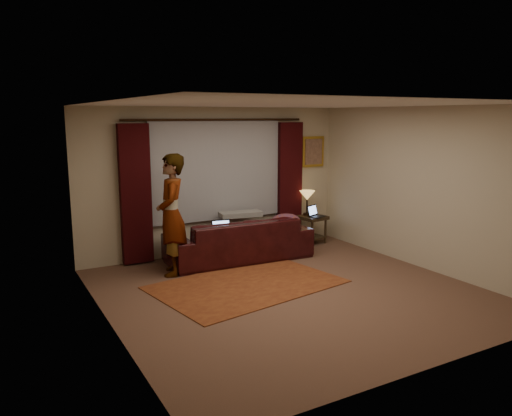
{
  "coord_description": "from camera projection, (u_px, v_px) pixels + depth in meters",
  "views": [
    {
      "loc": [
        -3.71,
        -5.62,
        2.45
      ],
      "look_at": [
        0.1,
        1.2,
        1.0
      ],
      "focal_mm": 35.0,
      "sensor_mm": 36.0,
      "label": 1
    }
  ],
  "objects": [
    {
      "name": "wall_back",
      "position": [
        216.0,
        181.0,
        8.96
      ],
      "size": [
        5.0,
        0.02,
        2.6
      ],
      "primitive_type": "cube",
      "color": "#BEB195",
      "rests_on": "ground"
    },
    {
      "name": "wall_left",
      "position": [
        107.0,
        219.0,
        5.61
      ],
      "size": [
        0.02,
        5.0,
        2.6
      ],
      "primitive_type": "cube",
      "color": "#BEB195",
      "rests_on": "ground"
    },
    {
      "name": "picture_frame",
      "position": [
        313.0,
        152.0,
        9.86
      ],
      "size": [
        0.5,
        0.04,
        0.6
      ],
      "primitive_type": "cube",
      "color": "gold",
      "rests_on": "wall_back"
    },
    {
      "name": "wall_front",
      "position": [
        439.0,
        240.0,
        4.66
      ],
      "size": [
        5.0,
        0.02,
        2.6
      ],
      "primitive_type": "cube",
      "color": "#BEB195",
      "rests_on": "ground"
    },
    {
      "name": "person",
      "position": [
        172.0,
        215.0,
        7.67
      ],
      "size": [
        0.71,
        0.71,
        1.89
      ],
      "primitive_type": "imported",
      "rotation": [
        0.0,
        0.0,
        -1.92
      ],
      "color": "gray",
      "rests_on": "floor"
    },
    {
      "name": "curtain_rod",
      "position": [
        218.0,
        120.0,
        8.67
      ],
      "size": [
        0.04,
        0.04,
        3.4
      ],
      "primitive_type": "cylinder",
      "color": "black",
      "rests_on": "wall_back"
    },
    {
      "name": "clothing_pile",
      "position": [
        285.0,
        221.0,
        8.83
      ],
      "size": [
        0.64,
        0.55,
        0.23
      ],
      "primitive_type": "ellipsoid",
      "rotation": [
        0.0,
        0.0,
        -0.26
      ],
      "color": "brown",
      "rests_on": "sofa"
    },
    {
      "name": "wall_right",
      "position": [
        423.0,
        188.0,
        8.01
      ],
      "size": [
        0.02,
        5.0,
        2.6
      ],
      "primitive_type": "cube",
      "color": "#BEB195",
      "rests_on": "ground"
    },
    {
      "name": "laptop_sofa",
      "position": [
        223.0,
        228.0,
        8.23
      ],
      "size": [
        0.37,
        0.4,
        0.23
      ],
      "primitive_type": null,
      "rotation": [
        0.0,
        0.0,
        -0.16
      ],
      "color": "black",
      "rests_on": "sofa"
    },
    {
      "name": "drape_left",
      "position": [
        136.0,
        194.0,
        8.17
      ],
      "size": [
        0.5,
        0.14,
        2.3
      ],
      "primitive_type": "cube",
      "color": "black",
      "rests_on": "floor"
    },
    {
      "name": "end_table",
      "position": [
        312.0,
        229.0,
        9.7
      ],
      "size": [
        0.53,
        0.53,
        0.54
      ],
      "primitive_type": "cube",
      "rotation": [
        0.0,
        0.0,
        0.16
      ],
      "color": "black",
      "rests_on": "floor"
    },
    {
      "name": "sofa",
      "position": [
        239.0,
        231.0,
        8.55
      ],
      "size": [
        2.52,
        1.18,
        1.0
      ],
      "primitive_type": "imported",
      "rotation": [
        0.0,
        0.0,
        3.1
      ],
      "color": "black",
      "rests_on": "floor"
    },
    {
      "name": "floor",
      "position": [
        291.0,
        292.0,
        7.05
      ],
      "size": [
        5.0,
        5.0,
        0.01
      ],
      "primitive_type": "cube",
      "color": "brown",
      "rests_on": "ground"
    },
    {
      "name": "tiffany_lamp",
      "position": [
        307.0,
        203.0,
        9.69
      ],
      "size": [
        0.34,
        0.34,
        0.48
      ],
      "primitive_type": null,
      "rotation": [
        0.0,
        0.0,
        0.12
      ],
      "color": "olive",
      "rests_on": "end_table"
    },
    {
      "name": "laptop_table",
      "position": [
        317.0,
        211.0,
        9.55
      ],
      "size": [
        0.41,
        0.42,
        0.22
      ],
      "primitive_type": null,
      "rotation": [
        0.0,
        0.0,
        0.41
      ],
      "color": "black",
      "rests_on": "end_table"
    },
    {
      "name": "sheer_curtain",
      "position": [
        217.0,
        170.0,
        8.87
      ],
      "size": [
        2.5,
        0.05,
        1.8
      ],
      "primitive_type": "cube",
      "color": "#93949A",
      "rests_on": "wall_back"
    },
    {
      "name": "area_rug",
      "position": [
        247.0,
        284.0,
        7.33
      ],
      "size": [
        2.89,
        2.17,
        0.01
      ],
      "primitive_type": "cube",
      "rotation": [
        0.0,
        0.0,
        0.17
      ],
      "color": "brown",
      "rests_on": "floor"
    },
    {
      "name": "throw_blanket",
      "position": [
        240.0,
        199.0,
        8.81
      ],
      "size": [
        0.79,
        0.41,
        0.09
      ],
      "primitive_type": "cube",
      "rotation": [
        0.0,
        0.0,
        -0.15
      ],
      "color": "gray",
      "rests_on": "sofa"
    },
    {
      "name": "ceiling",
      "position": [
        294.0,
        104.0,
        6.58
      ],
      "size": [
        5.0,
        5.0,
        0.02
      ],
      "primitive_type": "cube",
      "color": "silver",
      "rests_on": "ground"
    },
    {
      "name": "drape_right",
      "position": [
        289.0,
        183.0,
        9.6
      ],
      "size": [
        0.5,
        0.14,
        2.3
      ],
      "primitive_type": "cube",
      "color": "black",
      "rests_on": "floor"
    }
  ]
}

